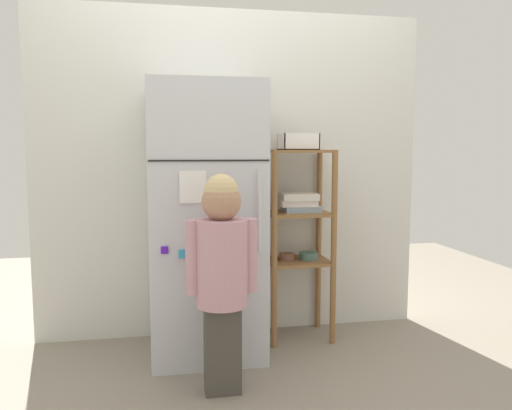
{
  "coord_description": "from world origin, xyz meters",
  "views": [
    {
      "loc": [
        -0.44,
        -2.85,
        1.18
      ],
      "look_at": [
        0.09,
        0.02,
        0.86
      ],
      "focal_mm": 35.23,
      "sensor_mm": 36.0,
      "label": 1
    }
  ],
  "objects": [
    {
      "name": "pantry_shelf_unit",
      "position": [
        0.39,
        0.15,
        0.74
      ],
      "size": [
        0.4,
        0.33,
        1.19
      ],
      "color": "olive",
      "rests_on": "ground"
    },
    {
      "name": "kitchen_wall_back",
      "position": [
        0.0,
        0.34,
        1.03
      ],
      "size": [
        2.47,
        0.03,
        2.06
      ],
      "primitive_type": "cube",
      "color": "silver",
      "rests_on": "ground"
    },
    {
      "name": "fruit_bin",
      "position": [
        0.37,
        0.17,
        1.23
      ],
      "size": [
        0.22,
        0.19,
        0.1
      ],
      "color": "white",
      "rests_on": "pantry_shelf_unit"
    },
    {
      "name": "child_standing",
      "position": [
        -0.17,
        -0.5,
        0.65
      ],
      "size": [
        0.35,
        0.26,
        1.07
      ],
      "color": "#46413A",
      "rests_on": "ground"
    },
    {
      "name": "ground_plane",
      "position": [
        0.0,
        0.0,
        0.0
      ],
      "size": [
        6.0,
        6.0,
        0.0
      ],
      "primitive_type": "plane",
      "color": "gray"
    },
    {
      "name": "refrigerator",
      "position": [
        -0.2,
        0.02,
        0.78
      ],
      "size": [
        0.63,
        0.62,
        1.56
      ],
      "color": "silver",
      "rests_on": "ground"
    }
  ]
}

